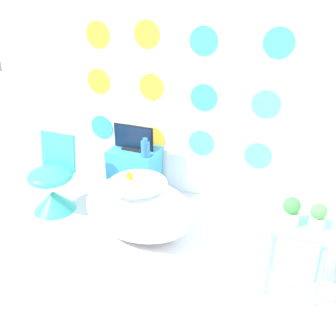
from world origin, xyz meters
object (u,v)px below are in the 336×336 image
object	(u,v)px
potted_plant_right	(318,215)
bathtub	(138,209)
chair	(53,187)
tv	(133,139)
potted_plant_left	(291,211)
vase	(145,149)

from	to	relation	value
potted_plant_right	bathtub	bearing A→B (deg)	174.48
bathtub	chair	xyz separation A→B (m)	(-1.01, 0.09, -0.03)
tv	potted_plant_left	world-z (taller)	potted_plant_left
bathtub	tv	world-z (taller)	tv
bathtub	vase	world-z (taller)	vase
tv	bathtub	bearing A→B (deg)	-61.46
potted_plant_right	chair	bearing A→B (deg)	174.56
potted_plant_left	potted_plant_right	distance (m)	0.19
vase	potted_plant_left	bearing A→B (deg)	-26.79
chair	bathtub	bearing A→B (deg)	-5.34
bathtub	chair	world-z (taller)	chair
vase	tv	bearing A→B (deg)	148.00
tv	vase	distance (m)	0.23
bathtub	vase	distance (m)	0.70
tv	vase	size ratio (longest dim) A/B	2.21
tv	potted_plant_left	distance (m)	1.91
vase	potted_plant_left	distance (m)	1.68
chair	potted_plant_right	xyz separation A→B (m)	(2.50, -0.24, 0.42)
tv	potted_plant_right	world-z (taller)	tv
potted_plant_right	tv	bearing A→B (deg)	155.50
potted_plant_left	tv	bearing A→B (deg)	152.59
potted_plant_left	potted_plant_right	size ratio (longest dim) A/B	1.11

